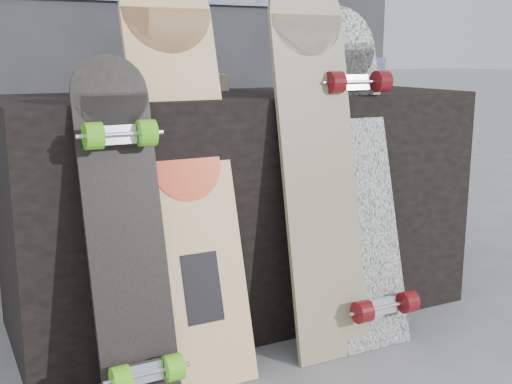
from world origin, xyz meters
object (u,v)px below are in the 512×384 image
longboard_celtic (318,155)px  longboard_geisha (185,159)px  longboard_cascadia (359,170)px  skateboard_dark (126,229)px  vendor_table (241,206)px

longboard_celtic → longboard_geisha: bearing=171.0°
longboard_cascadia → skateboard_dark: bearing=-175.7°
vendor_table → skateboard_dark: skateboard_dark is taller
longboard_celtic → skateboard_dark: size_ratio=1.26×
skateboard_dark → longboard_geisha: bearing=28.9°
vendor_table → skateboard_dark: bearing=-142.7°
longboard_geisha → longboard_cascadia: (0.58, -0.06, -0.07)m
longboard_geisha → vendor_table: bearing=42.1°
vendor_table → longboard_celtic: longboard_celtic is taller
longboard_geisha → longboard_celtic: size_ratio=1.02×
vendor_table → longboard_cascadia: (0.26, -0.35, 0.16)m
longboard_geisha → skateboard_dark: bearing=-151.1°
longboard_geisha → longboard_cascadia: 0.59m
longboard_geisha → skateboard_dark: size_ratio=1.28×
longboard_celtic → longboard_cascadia: longboard_celtic is taller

